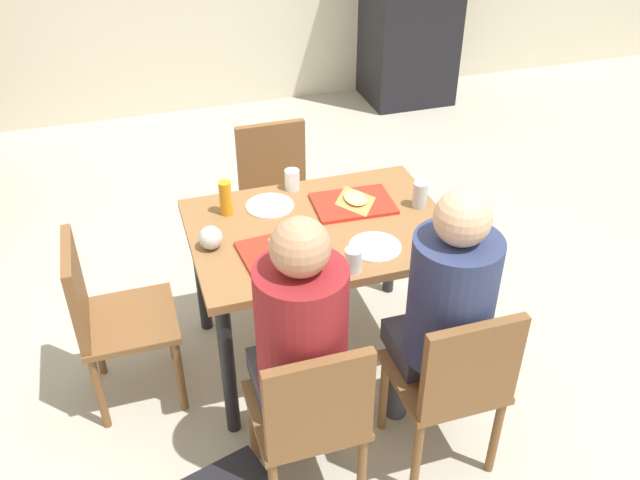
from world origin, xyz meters
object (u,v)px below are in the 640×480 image
person_in_brown_jacket (445,307)px  plastic_cup_b (353,260)px  pizza_slice_a (289,247)px  foil_bundle (211,238)px  chair_near_right (455,380)px  chair_far_side (277,189)px  person_in_red (299,338)px  condiment_bottle (226,198)px  main_table (320,245)px  plastic_cup_a (292,180)px  chair_near_left (311,415)px  pizza_slice_b (355,199)px  paper_plate_center (270,206)px  tray_red_far (353,203)px  soda_can (420,195)px  chair_left_end (106,313)px  paper_plate_near_edge (375,247)px  tray_red_near (285,250)px

person_in_brown_jacket → plastic_cup_b: size_ratio=12.47×
pizza_slice_a → foil_bundle: size_ratio=2.17×
chair_near_right → chair_far_side: (-0.28, 1.59, 0.00)m
plastic_cup_b → person_in_red: bearing=-135.5°
plastic_cup_b → condiment_bottle: bearing=124.6°
main_table → plastic_cup_a: 0.38m
condiment_bottle → chair_near_left: bearing=-85.2°
pizza_slice_b → paper_plate_center: bearing=166.0°
chair_near_right → chair_far_side: same height
chair_near_left → tray_red_far: 1.07m
tray_red_far → condiment_bottle: (-0.57, 0.10, 0.07)m
tray_red_far → pizza_slice_b: 0.02m
chair_near_right → foil_bundle: size_ratio=8.37×
main_table → person_in_red: (-0.28, -0.65, 0.09)m
soda_can → foil_bundle: bearing=-177.6°
paper_plate_center → plastic_cup_a: 0.19m
chair_near_right → paper_plate_center: 1.14m
chair_left_end → foil_bundle: size_ratio=8.37×
plastic_cup_b → paper_plate_near_edge: bearing=41.0°
chair_near_right → chair_left_end: 1.47m
chair_near_left → pizza_slice_a: bearing=81.1°
chair_near_right → person_in_red: person_in_red is taller
main_table → chair_near_left: size_ratio=1.35×
paper_plate_center → pizza_slice_a: (-0.01, -0.38, 0.02)m
chair_far_side → tray_red_near: size_ratio=2.32×
condiment_bottle → plastic_cup_a: bearing=19.9°
soda_can → foil_bundle: soda_can is taller
paper_plate_center → condiment_bottle: (-0.20, 0.00, 0.08)m
paper_plate_near_edge → pizza_slice_b: bearing=83.4°
person_in_brown_jacket → soda_can: (0.20, 0.67, 0.07)m
main_table → chair_far_side: bearing=90.0°
person_in_brown_jacket → pizza_slice_b: bearing=95.2°
soda_can → paper_plate_near_edge: bearing=-141.7°
foil_bundle → person_in_brown_jacket: bearing=-39.7°
chair_far_side → soda_can: (0.48, -0.77, 0.31)m
person_in_red → tray_red_far: 0.91m
chair_far_side → tray_red_far: 0.75m
chair_near_right → chair_far_side: size_ratio=1.00×
chair_near_left → chair_near_right: same height
paper_plate_near_edge → condiment_bottle: condiment_bottle is taller
chair_left_end → paper_plate_near_edge: (1.12, -0.23, 0.26)m
paper_plate_near_edge → plastic_cup_a: 0.61m
paper_plate_center → paper_plate_near_edge: (0.34, -0.45, 0.00)m
chair_far_side → paper_plate_center: (-0.17, -0.57, 0.26)m
tray_red_near → pizza_slice_a: size_ratio=1.66×
main_table → paper_plate_center: bearing=127.0°
paper_plate_near_edge → chair_left_end: bearing=168.6°
plastic_cup_a → pizza_slice_b: bearing=-42.3°
paper_plate_near_edge → foil_bundle: size_ratio=2.20×
soda_can → foil_bundle: 0.96m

